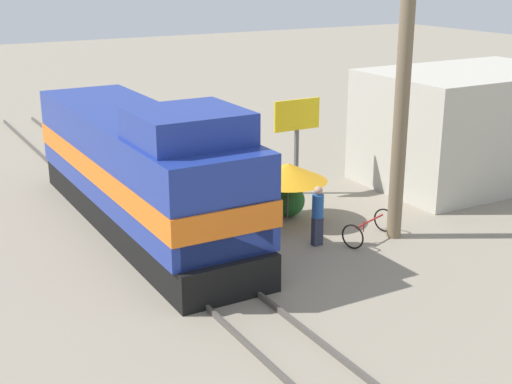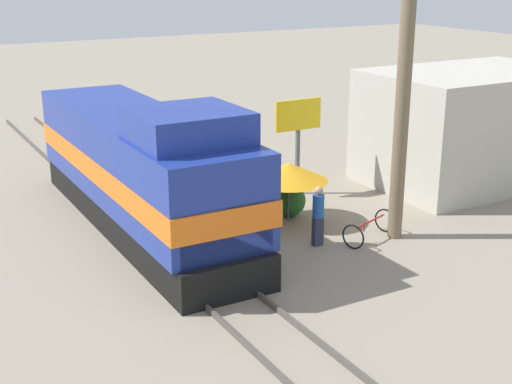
% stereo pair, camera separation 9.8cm
% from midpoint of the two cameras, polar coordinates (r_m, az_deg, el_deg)
% --- Properties ---
extents(ground_plane, '(120.00, 120.00, 0.00)m').
position_cam_midpoint_polar(ground_plane, '(19.83, -5.21, -5.90)').
color(ground_plane, gray).
extents(rail_near, '(0.08, 43.22, 0.15)m').
position_cam_midpoint_polar(rail_near, '(19.54, -7.14, -6.10)').
color(rail_near, '#4C4742').
rests_on(rail_near, ground_plane).
extents(rail_far, '(0.08, 43.22, 0.15)m').
position_cam_midpoint_polar(rail_far, '(20.07, -3.34, -5.32)').
color(rail_far, '#4C4742').
rests_on(rail_far, ground_plane).
extents(locomotive, '(3.01, 12.33, 4.40)m').
position_cam_midpoint_polar(locomotive, '(21.98, -8.80, 1.67)').
color(locomotive, black).
rests_on(locomotive, ground_plane).
extents(utility_pole, '(1.80, 0.43, 11.66)m').
position_cam_midpoint_polar(utility_pole, '(20.81, 12.08, 11.74)').
color(utility_pole, '#726047').
rests_on(utility_pole, ground_plane).
extents(vendor_umbrella, '(2.52, 2.52, 1.95)m').
position_cam_midpoint_polar(vendor_umbrella, '(22.53, 2.77, 1.62)').
color(vendor_umbrella, '#4C4C4C').
rests_on(vendor_umbrella, ground_plane).
extents(billboard_sign, '(1.83, 0.12, 3.43)m').
position_cam_midpoint_polar(billboard_sign, '(25.18, 3.50, 5.51)').
color(billboard_sign, '#595959').
rests_on(billboard_sign, ground_plane).
extents(shrub_cluster, '(1.06, 1.06, 1.06)m').
position_cam_midpoint_polar(shrub_cluster, '(23.40, 2.83, -0.68)').
color(shrub_cluster, '#236028').
rests_on(shrub_cluster, ground_plane).
extents(person_bystander, '(0.34, 0.34, 1.82)m').
position_cam_midpoint_polar(person_bystander, '(20.87, 5.13, -1.71)').
color(person_bystander, '#2D3347').
rests_on(person_bystander, ground_plane).
extents(bicycle, '(2.00, 1.35, 0.75)m').
position_cam_midpoint_polar(bicycle, '(21.66, 9.21, -2.87)').
color(bicycle, black).
rests_on(bicycle, ground_plane).
extents(building_block_distant, '(7.70, 5.04, 4.20)m').
position_cam_midpoint_polar(building_block_distant, '(28.11, 16.91, 5.06)').
color(building_block_distant, '#B7B2A3').
rests_on(building_block_distant, ground_plane).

